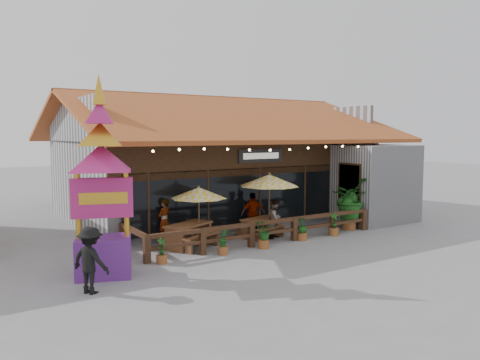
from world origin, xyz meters
TOP-DOWN VIEW (x-y plane):
  - ground at (0.00, 0.00)m, footprint 100.00×100.00m
  - restaurant_building at (0.26, 6.61)m, footprint 15.50×14.73m
  - patio_railing at (-2.25, -0.27)m, footprint 10.00×2.60m
  - umbrella_left at (-3.94, 0.84)m, footprint 2.41×2.41m
  - umbrella_right at (-0.83, 0.70)m, footprint 2.72×2.72m
  - picnic_table_left at (-4.44, 0.70)m, footprint 2.31×2.19m
  - picnic_table_right at (-1.27, 0.71)m, footprint 1.88×1.72m
  - thai_sign_tower at (-8.04, -1.11)m, footprint 2.94×2.94m
  - tropical_plant at (2.89, -0.07)m, footprint 2.08×1.97m
  - diner_a at (-4.95, 1.71)m, footprint 0.75×0.68m
  - diner_b at (-0.85, 0.22)m, footprint 0.94×0.88m
  - diner_c at (-1.17, 1.36)m, footprint 1.08×0.65m
  - pedestrian at (-8.75, -2.38)m, footprint 1.14×1.30m
  - planter_a at (-6.11, -0.77)m, footprint 0.34×0.34m
  - planter_b at (-3.89, -0.85)m, footprint 0.39×0.41m
  - planter_c at (-2.22, -0.89)m, footprint 0.75×0.71m
  - planter_d at (-0.20, -0.63)m, footprint 0.42×0.42m
  - planter_e at (1.43, -0.66)m, footprint 0.40×0.39m

SIDE VIEW (x-z plane):
  - ground at x=0.00m, z-range 0.00..0.00m
  - planter_a at x=-6.11m, z-range -0.07..0.78m
  - planter_b at x=-3.89m, z-range -0.04..0.82m
  - planter_e at x=1.43m, z-range -0.08..0.87m
  - planter_d at x=-0.20m, z-range -0.02..0.89m
  - picnic_table_right at x=-1.27m, z-range 0.13..0.91m
  - planter_c at x=-2.22m, z-range 0.06..1.02m
  - picnic_table_left at x=-4.44m, z-range 0.15..1.03m
  - patio_railing at x=-2.25m, z-range 0.15..1.07m
  - diner_b at x=-0.85m, z-range 0.00..1.54m
  - diner_a at x=-4.95m, z-range 0.00..1.72m
  - diner_c at x=-1.17m, z-range 0.00..1.72m
  - pedestrian at x=-8.75m, z-range 0.00..1.75m
  - tropical_plant at x=2.89m, z-range 0.16..2.43m
  - umbrella_left at x=-3.94m, z-range 0.83..3.06m
  - restaurant_building at x=0.26m, z-range -0.84..5.25m
  - umbrella_right at x=-0.83m, z-range 0.96..3.55m
  - thai_sign_tower at x=-8.04m, z-range 0.18..6.40m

